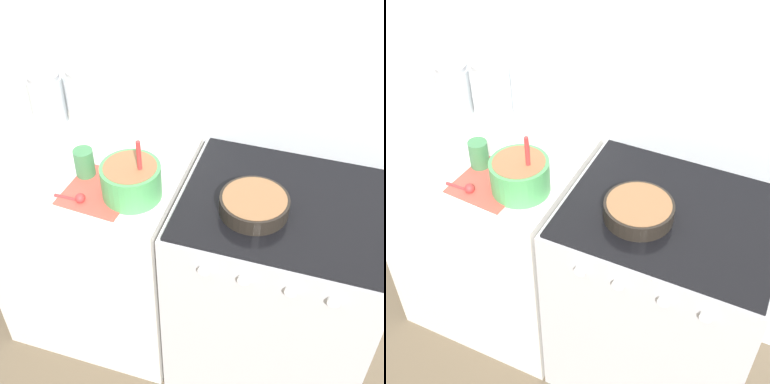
% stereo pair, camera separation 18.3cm
% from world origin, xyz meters
% --- Properties ---
extents(ground_plane, '(12.00, 12.00, 0.00)m').
position_xyz_m(ground_plane, '(0.00, 0.00, 0.00)').
color(ground_plane, brown).
extents(wall_back, '(4.55, 0.05, 2.40)m').
position_xyz_m(wall_back, '(0.00, 0.63, 1.20)').
color(wall_back, silver).
rests_on(wall_back, ground_plane).
extents(countertop_cabinet, '(0.74, 0.61, 0.93)m').
position_xyz_m(countertop_cabinet, '(-0.37, 0.30, 0.46)').
color(countertop_cabinet, silver).
rests_on(countertop_cabinet, ground_plane).
extents(stove, '(0.76, 0.63, 0.93)m').
position_xyz_m(stove, '(0.39, 0.30, 0.46)').
color(stove, silver).
rests_on(stove, ground_plane).
extents(mixing_bowl, '(0.21, 0.21, 0.24)m').
position_xyz_m(mixing_bowl, '(-0.14, 0.18, 1.00)').
color(mixing_bowl, '#4CA559').
rests_on(mixing_bowl, countertop_cabinet).
extents(baking_pan, '(0.24, 0.24, 0.06)m').
position_xyz_m(baking_pan, '(0.29, 0.23, 0.96)').
color(baking_pan, black).
rests_on(baking_pan, stove).
extents(storage_jar_left, '(0.14, 0.14, 0.22)m').
position_xyz_m(storage_jar_left, '(-0.64, 0.51, 1.02)').
color(storage_jar_left, silver).
rests_on(storage_jar_left, countertop_cabinet).
extents(storage_jar_middle, '(0.16, 0.16, 0.28)m').
position_xyz_m(storage_jar_middle, '(-0.45, 0.51, 1.05)').
color(storage_jar_middle, silver).
rests_on(storage_jar_middle, countertop_cabinet).
extents(tin_can, '(0.07, 0.07, 0.11)m').
position_xyz_m(tin_can, '(-0.34, 0.23, 0.98)').
color(tin_can, '#3F7F4C').
rests_on(tin_can, countertop_cabinet).
extents(recipe_page, '(0.26, 0.26, 0.01)m').
position_xyz_m(recipe_page, '(-0.25, 0.16, 0.93)').
color(recipe_page, '#CC4C3F').
rests_on(recipe_page, countertop_cabinet).
extents(measuring_spoon, '(0.12, 0.04, 0.04)m').
position_xyz_m(measuring_spoon, '(-0.31, 0.09, 0.94)').
color(measuring_spoon, red).
rests_on(measuring_spoon, countertop_cabinet).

